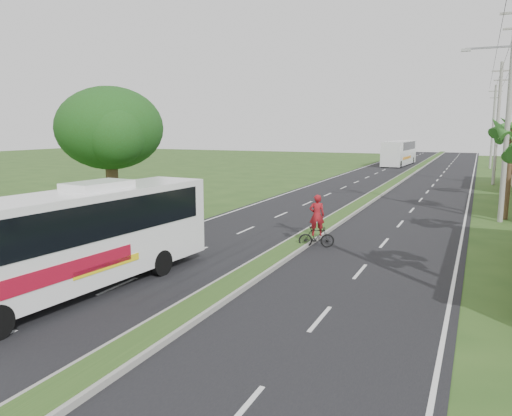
% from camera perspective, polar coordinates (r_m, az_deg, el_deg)
% --- Properties ---
extents(ground, '(180.00, 180.00, 0.00)m').
position_cam_1_polar(ground, '(15.51, -5.36, -10.60)').
color(ground, '#2B4B1B').
rests_on(ground, ground).
extents(road_asphalt, '(14.00, 160.00, 0.02)m').
position_cam_1_polar(road_asphalt, '(33.87, 11.51, 0.14)').
color(road_asphalt, black).
rests_on(road_asphalt, ground).
extents(median_strip, '(1.20, 160.00, 0.18)m').
position_cam_1_polar(median_strip, '(33.86, 11.51, 0.29)').
color(median_strip, gray).
rests_on(median_strip, ground).
extents(lane_edge_left, '(0.12, 160.00, 0.01)m').
position_cam_1_polar(lane_edge_left, '(35.91, 1.03, 0.81)').
color(lane_edge_left, silver).
rests_on(lane_edge_left, ground).
extents(lane_edge_right, '(0.12, 160.00, 0.01)m').
position_cam_1_polar(lane_edge_right, '(33.10, 22.89, -0.64)').
color(lane_edge_right, silver).
rests_on(lane_edge_right, ground).
extents(palm_verge_c, '(2.40, 2.40, 5.85)m').
position_cam_1_polar(palm_verge_c, '(31.71, 27.25, 7.98)').
color(palm_verge_c, '#473321').
rests_on(palm_verge_c, ground).
extents(shade_tree, '(6.30, 6.00, 7.54)m').
position_cam_1_polar(shade_tree, '(29.83, -16.50, 8.42)').
color(shade_tree, '#473321').
rests_on(shade_tree, ground).
extents(utility_pole_b, '(3.20, 0.28, 12.00)m').
position_cam_1_polar(utility_pole_b, '(30.72, 26.88, 10.12)').
color(utility_pole_b, gray).
rests_on(utility_pole_b, ground).
extents(utility_pole_c, '(1.60, 0.28, 11.00)m').
position_cam_1_polar(utility_pole_c, '(50.69, 25.90, 8.79)').
color(utility_pole_c, gray).
rests_on(utility_pole_c, ground).
extents(utility_pole_d, '(1.60, 0.28, 10.50)m').
position_cam_1_polar(utility_pole_d, '(70.69, 25.47, 8.48)').
color(utility_pole_d, gray).
rests_on(utility_pole_d, ground).
extents(coach_bus_main, '(3.19, 10.98, 3.50)m').
position_cam_1_polar(coach_bus_main, '(16.59, -19.98, -2.90)').
color(coach_bus_main, white).
rests_on(coach_bus_main, ground).
extents(coach_bus_far, '(3.14, 11.69, 3.37)m').
position_cam_1_polar(coach_bus_far, '(72.49, 16.06, 6.22)').
color(coach_bus_far, white).
rests_on(coach_bus_far, ground).
extents(motorcyclist, '(1.62, 0.99, 2.37)m').
position_cam_1_polar(motorcyclist, '(22.00, 6.94, -2.22)').
color(motorcyclist, black).
rests_on(motorcyclist, ground).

